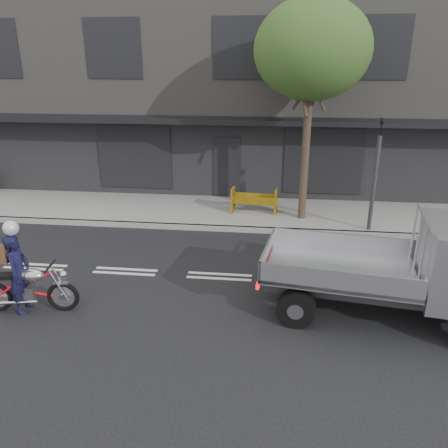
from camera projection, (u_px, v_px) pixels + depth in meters
ground at (219, 277)px, 10.77m from camera, size 80.00×80.00×0.00m
sidewalk at (236, 212)px, 15.11m from camera, size 32.00×3.20×0.15m
kerb at (232, 229)px, 13.63m from camera, size 32.00×0.20×0.15m
building_main at (250, 84)px, 19.88m from camera, size 26.00×10.00×8.00m
street_tree at (312, 50)px, 12.59m from camera, size 3.40×3.40×6.74m
traffic_light_pole at (374, 182)px, 12.86m from camera, size 0.12×0.12×3.50m
motorcycle at (28, 287)px, 9.13m from camera, size 2.07×0.60×1.07m
rider at (19, 273)px, 9.03m from camera, size 0.49×0.68×1.73m
flatbed_ute at (445, 265)px, 8.47m from camera, size 5.03×2.59×2.23m
construction_barrier at (254, 202)px, 14.54m from camera, size 1.61×0.76×0.87m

